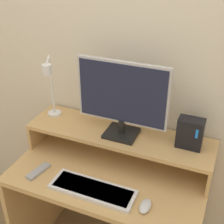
% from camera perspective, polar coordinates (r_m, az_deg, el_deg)
% --- Properties ---
extents(wall_back, '(6.00, 0.05, 2.50)m').
position_cam_1_polar(wall_back, '(1.70, 3.66, 9.52)').
color(wall_back, beige).
rests_on(wall_back, ground_plane).
extents(desk, '(1.04, 0.57, 0.72)m').
position_cam_1_polar(desk, '(1.86, -0.58, -16.17)').
color(desk, tan).
rests_on(desk, ground_plane).
extents(monitor_shelf, '(1.04, 0.28, 0.17)m').
position_cam_1_polar(monitor_shelf, '(1.73, 1.30, -4.53)').
color(monitor_shelf, tan).
rests_on(monitor_shelf, desk).
extents(monitor, '(0.49, 0.16, 0.42)m').
position_cam_1_polar(monitor, '(1.59, 1.88, 2.66)').
color(monitor, black).
rests_on(monitor, monitor_shelf).
extents(desk_lamp, '(0.13, 0.18, 0.37)m').
position_cam_1_polar(desk_lamp, '(1.76, -11.20, 4.75)').
color(desk_lamp, silver).
rests_on(desk_lamp, monitor_shelf).
extents(router_dock, '(0.13, 0.08, 0.16)m').
position_cam_1_polar(router_dock, '(1.61, 14.10, -3.76)').
color(router_dock, black).
rests_on(router_dock, monitor_shelf).
extents(keyboard, '(0.43, 0.15, 0.02)m').
position_cam_1_polar(keyboard, '(1.60, -3.56, -13.94)').
color(keyboard, silver).
rests_on(keyboard, desk).
extents(mouse, '(0.05, 0.10, 0.03)m').
position_cam_1_polar(mouse, '(1.52, 6.11, -16.73)').
color(mouse, silver).
rests_on(mouse, desk).
extents(remote_control, '(0.07, 0.15, 0.02)m').
position_cam_1_polar(remote_control, '(1.74, -13.31, -10.49)').
color(remote_control, '#99999E').
rests_on(remote_control, desk).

